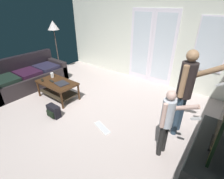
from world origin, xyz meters
TOP-DOWN VIEW (x-y plane):
  - ground_plane at (0.00, 0.00)m, footprint 5.78×4.89m
  - wall_back_with_doors at (0.08, 2.41)m, footprint 5.78×0.09m
  - leather_couch at (-2.27, -0.16)m, footprint 0.93×2.15m
  - coffee_table at (-1.00, -0.04)m, footprint 1.05×0.59m
  - tv_stand at (2.51, 0.08)m, footprint 0.48×1.42m
  - flat_screen_tv at (2.51, 0.09)m, footprint 0.08×1.04m
  - person_adult at (1.89, 0.54)m, footprint 0.67×0.44m
  - person_child at (1.87, -0.13)m, footprint 0.52×0.32m
  - floor_lamp at (-2.59, 1.20)m, footprint 0.36×0.36m
  - backpack at (-0.42, -0.61)m, footprint 0.32×0.19m
  - loose_keyboard at (0.68, -0.27)m, footprint 0.46×0.26m
  - laptop_closed at (-0.81, -0.03)m, footprint 0.35×0.30m
  - cup_near_edge at (-1.33, 0.08)m, footprint 0.08×0.08m
  - tv_remote_black at (-1.37, -0.21)m, footprint 0.18×0.12m
  - dvd_remote_slim at (-1.12, -0.10)m, footprint 0.18×0.08m

SIDE VIEW (x-z plane):
  - ground_plane at x=0.00m, z-range -0.02..0.00m
  - loose_keyboard at x=0.68m, z-range 0.00..0.02m
  - backpack at x=-0.42m, z-range 0.00..0.27m
  - tv_stand at x=2.51m, z-range 0.00..0.41m
  - leather_couch at x=-2.27m, z-range -0.14..0.72m
  - coffee_table at x=-1.00m, z-range 0.11..0.56m
  - laptop_closed at x=-0.81m, z-range 0.46..0.48m
  - tv_remote_black at x=-1.37m, z-range 0.46..0.48m
  - dvd_remote_slim at x=-1.12m, z-range 0.46..0.48m
  - cup_near_edge at x=-1.33m, z-range 0.46..0.59m
  - person_child at x=1.87m, z-range 0.12..1.29m
  - flat_screen_tv at x=2.51m, z-range 0.42..1.15m
  - person_adult at x=1.89m, z-range 0.16..1.77m
  - wall_back_with_doors at x=0.08m, z-range -0.05..2.86m
  - floor_lamp at x=-2.59m, z-range 0.64..2.35m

